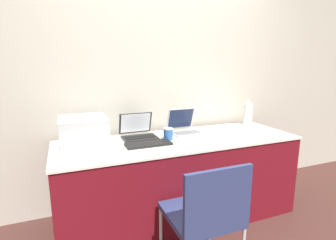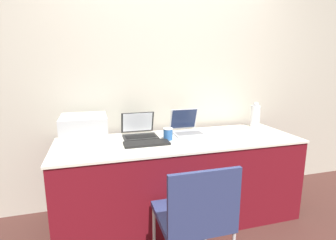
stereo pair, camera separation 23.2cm
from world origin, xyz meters
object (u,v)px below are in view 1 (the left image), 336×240
object	(u,v)px
laptop_left	(138,132)
laptop_right	(184,128)
printer	(83,131)
metal_pitcher	(248,114)
external_keyboard	(148,144)
chair	(206,211)
coffee_cup	(168,134)

from	to	relation	value
laptop_left	laptop_right	bearing A→B (deg)	-1.57
printer	metal_pitcher	world-z (taller)	metal_pitcher
external_keyboard	chair	size ratio (longest dim) A/B	0.46
printer	coffee_cup	xyz separation A→B (m)	(0.72, -0.09, -0.08)
printer	laptop_right	distance (m)	0.97
laptop_left	chair	bearing A→B (deg)	-77.52
printer	external_keyboard	bearing A→B (deg)	-19.81
printer	external_keyboard	world-z (taller)	printer
laptop_right	metal_pitcher	bearing A→B (deg)	3.43
laptop_left	printer	bearing A→B (deg)	-170.63
laptop_left	external_keyboard	xyz separation A→B (m)	(0.02, -0.26, -0.04)
metal_pitcher	chair	bearing A→B (deg)	-138.21
laptop_right	printer	bearing A→B (deg)	-175.96
laptop_right	coffee_cup	world-z (taller)	laptop_right
external_keyboard	chair	bearing A→B (deg)	-74.05
laptop_left	coffee_cup	size ratio (longest dim) A/B	2.92
laptop_right	external_keyboard	world-z (taller)	laptop_right
laptop_right	metal_pitcher	size ratio (longest dim) A/B	1.13
printer	laptop_left	xyz separation A→B (m)	(0.49, 0.08, -0.08)
laptop_right	chair	xyz separation A→B (m)	(-0.27, -0.91, -0.34)
printer	chair	distance (m)	1.17
chair	laptop_left	bearing A→B (deg)	102.48
metal_pitcher	laptop_right	bearing A→B (deg)	-176.57
laptop_right	chair	distance (m)	1.01
laptop_left	laptop_right	size ratio (longest dim) A/B	1.02
printer	laptop_left	bearing A→B (deg)	9.37
external_keyboard	metal_pitcher	bearing A→B (deg)	13.31
laptop_right	external_keyboard	xyz separation A→B (m)	(-0.46, -0.25, -0.04)
printer	metal_pitcher	xyz separation A→B (m)	(1.77, 0.12, -0.01)
laptop_left	chair	world-z (taller)	laptop_left
laptop_left	metal_pitcher	world-z (taller)	metal_pitcher
laptop_right	metal_pitcher	xyz separation A→B (m)	(0.81, 0.05, 0.07)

